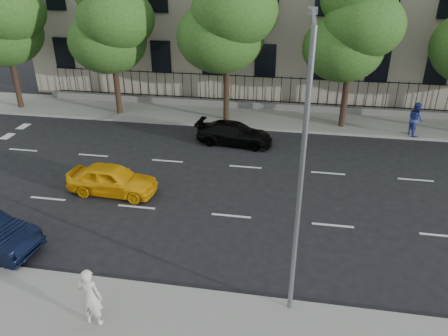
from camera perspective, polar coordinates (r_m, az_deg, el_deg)
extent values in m
plane|color=black|center=(15.66, -0.51, -11.16)|extent=(120.00, 120.00, 0.00)
cube|color=gray|center=(27.94, 4.64, 6.58)|extent=(60.00, 4.00, 0.15)
cube|color=slate|center=(29.45, 4.99, 8.20)|extent=(30.00, 0.50, 0.40)
cube|color=black|center=(29.36, 5.01, 8.75)|extent=(28.80, 0.05, 0.05)
cube|color=black|center=(28.92, 5.14, 11.77)|extent=(28.80, 0.05, 0.05)
cylinder|color=slate|center=(11.28, 9.90, -2.65)|extent=(0.14, 0.14, 8.00)
cylinder|color=slate|center=(11.47, 11.65, 18.90)|extent=(0.10, 3.00, 0.10)
cube|color=slate|center=(12.92, 11.55, 19.49)|extent=(0.25, 0.60, 0.15)
cylinder|color=#382619|center=(32.23, -25.48, 9.91)|extent=(0.36, 0.36, 3.15)
ellipsoid|color=#274C19|center=(32.08, -26.91, 15.38)|extent=(4.94, 4.94, 4.06)
ellipsoid|color=#274C19|center=(30.98, -26.59, 17.86)|extent=(4.68, 4.68, 3.85)
cylinder|color=#382619|center=(28.87, -13.74, 9.84)|extent=(0.36, 0.36, 2.97)
ellipsoid|color=#274C19|center=(28.63, -14.94, 15.74)|extent=(4.75, 4.75, 3.90)
ellipsoid|color=#274C19|center=(27.61, -13.91, 18.39)|extent=(4.50, 4.50, 3.70)
cylinder|color=#382619|center=(26.88, 0.30, 9.76)|extent=(0.36, 0.36, 3.32)
ellipsoid|color=#274C19|center=(26.48, -0.46, 16.81)|extent=(5.13, 5.13, 4.21)
ellipsoid|color=#274C19|center=(25.63, 1.42, 19.83)|extent=(4.86, 4.86, 4.00)
cylinder|color=#382619|center=(26.72, 15.44, 8.43)|extent=(0.36, 0.36, 3.08)
ellipsoid|color=#274C19|center=(26.25, 15.30, 14.89)|extent=(4.56, 4.56, 3.74)
ellipsoid|color=#274C19|center=(25.64, 17.83, 17.32)|extent=(4.32, 4.32, 3.55)
imported|color=#FFB30D|center=(19.58, -14.40, -1.44)|extent=(3.98, 1.78, 1.33)
imported|color=black|center=(23.95, 1.37, 4.54)|extent=(4.32, 2.09, 1.21)
imported|color=beige|center=(12.98, -17.07, -15.81)|extent=(0.70, 0.48, 1.86)
imported|color=navy|center=(26.84, 23.74, 5.88)|extent=(0.99, 1.12, 1.92)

